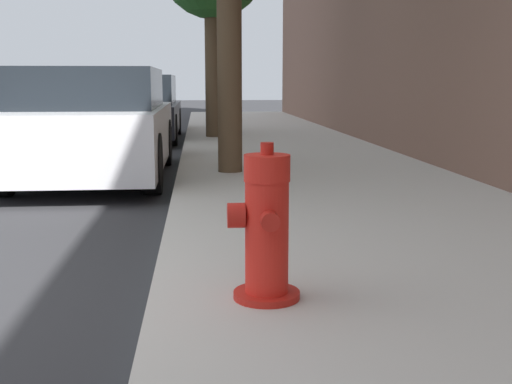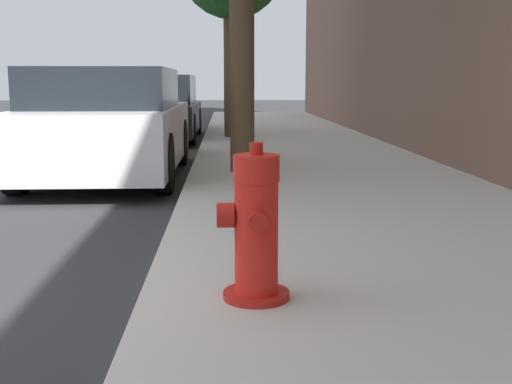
% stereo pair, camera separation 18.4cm
% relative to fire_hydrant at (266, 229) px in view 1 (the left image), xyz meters
% --- Properties ---
extents(sidewalk_slab, '(3.30, 40.00, 0.14)m').
position_rel_fire_hydrant_xyz_m(sidewalk_slab, '(1.06, 0.19, -0.42)').
color(sidewalk_slab, beige).
rests_on(sidewalk_slab, ground_plane).
extents(fire_hydrant, '(0.36, 0.36, 0.78)m').
position_rel_fire_hydrant_xyz_m(fire_hydrant, '(0.00, 0.00, 0.00)').
color(fire_hydrant, red).
rests_on(fire_hydrant, sidewalk_slab).
extents(parked_car_near, '(1.79, 4.05, 1.38)m').
position_rel_fire_hydrant_xyz_m(parked_car_near, '(-1.63, 5.14, 0.18)').
color(parked_car_near, silver).
rests_on(parked_car_near, ground_plane).
extents(parked_car_mid, '(1.81, 4.29, 1.35)m').
position_rel_fire_hydrant_xyz_m(parked_car_mid, '(-1.64, 10.62, 0.15)').
color(parked_car_mid, black).
rests_on(parked_car_mid, ground_plane).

